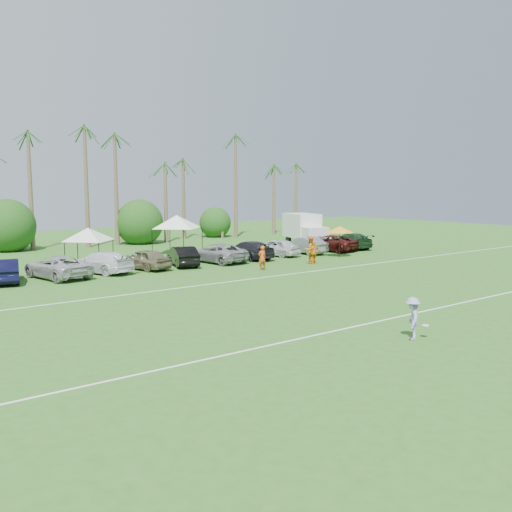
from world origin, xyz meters
TOP-DOWN VIEW (x-y plane):
  - ground at (0.00, 0.00)m, footprint 120.00×120.00m
  - field_lines at (0.00, 8.00)m, footprint 80.00×12.10m
  - palm_tree_4 at (-4.00, 38.00)m, footprint 2.40×2.40m
  - palm_tree_5 at (0.00, 38.00)m, footprint 2.40×2.40m
  - palm_tree_6 at (4.00, 38.00)m, footprint 2.40×2.40m
  - palm_tree_7 at (8.00, 38.00)m, footprint 2.40×2.40m
  - palm_tree_8 at (13.00, 38.00)m, footprint 2.40×2.40m
  - palm_tree_9 at (18.00, 38.00)m, footprint 2.40×2.40m
  - palm_tree_10 at (23.00, 38.00)m, footprint 2.40×2.40m
  - palm_tree_11 at (27.00, 38.00)m, footprint 2.40×2.40m
  - bush_tree_1 at (-6.00, 39.00)m, footprint 4.00×4.00m
  - bush_tree_2 at (6.00, 39.00)m, footprint 4.00×4.00m
  - bush_tree_3 at (16.00, 39.00)m, footprint 4.00×4.00m
  - sideline_player_a at (4.53, 16.56)m, footprint 0.64×0.46m
  - sideline_player_b at (9.36, 17.00)m, footprint 1.08×0.90m
  - sideline_player_c at (9.32, 16.51)m, footprint 1.04×0.64m
  - box_truck at (17.68, 26.53)m, footprint 3.83×6.22m
  - canopy_tent_left at (-4.05, 25.49)m, footprint 3.95×3.95m
  - canopy_tent_right at (4.65, 28.16)m, footprint 4.68×4.68m
  - market_umbrella at (13.74, 18.22)m, footprint 2.24×2.24m
  - frisbee_player at (-2.01, -0.61)m, footprint 1.21×1.12m
  - parked_car_1 at (-10.57, 21.86)m, footprint 2.53×4.53m
  - parked_car_2 at (-7.61, 21.62)m, footprint 3.23×5.43m
  - parked_car_3 at (-4.64, 21.96)m, footprint 3.48×5.25m
  - parked_car_4 at (-1.67, 21.66)m, footprint 2.64×4.43m
  - parked_car_5 at (1.30, 21.60)m, footprint 2.70×4.54m
  - parked_car_6 at (4.27, 21.63)m, footprint 2.91×5.32m
  - parked_car_7 at (7.24, 21.73)m, footprint 2.12×4.93m
  - parked_car_8 at (10.21, 21.87)m, footprint 2.59×4.42m
  - parked_car_9 at (13.17, 21.67)m, footprint 1.56×4.31m
  - parked_car_10 at (16.14, 21.79)m, footprint 3.33×5.46m
  - parked_car_11 at (19.11, 22.02)m, footprint 2.95×5.18m

SIDE VIEW (x-z plane):
  - ground at x=0.00m, z-range 0.00..0.00m
  - field_lines at x=0.00m, z-range 0.00..0.01m
  - parked_car_1 at x=-10.57m, z-range 0.00..1.41m
  - parked_car_2 at x=-7.61m, z-range 0.00..1.41m
  - parked_car_3 at x=-4.64m, z-range 0.00..1.41m
  - parked_car_4 at x=-1.67m, z-range 0.00..1.41m
  - parked_car_5 at x=1.30m, z-range 0.00..1.41m
  - parked_car_6 at x=4.27m, z-range 0.00..1.41m
  - parked_car_7 at x=7.24m, z-range 0.00..1.41m
  - parked_car_8 at x=10.21m, z-range 0.00..1.41m
  - parked_car_9 at x=13.17m, z-range 0.00..1.41m
  - parked_car_10 at x=16.14m, z-range 0.00..1.41m
  - parked_car_11 at x=19.11m, z-range 0.00..1.41m
  - frisbee_player at x=-2.01m, z-range 0.00..1.59m
  - sideline_player_a at x=4.53m, z-range 0.00..1.66m
  - sideline_player_c at x=9.32m, z-range 0.00..1.66m
  - sideline_player_b at x=9.36m, z-range 0.00..1.98m
  - box_truck at x=17.68m, z-range 0.10..3.11m
  - bush_tree_1 at x=-6.00m, z-range -0.20..3.80m
  - bush_tree_2 at x=6.00m, z-range -0.20..3.80m
  - bush_tree_3 at x=16.00m, z-range -0.20..3.80m
  - market_umbrella at x=13.74m, z-range 0.99..3.48m
  - canopy_tent_left at x=-4.05m, z-range 1.14..4.34m
  - canopy_tent_right at x=4.65m, z-range 1.35..5.14m
  - palm_tree_4 at x=-4.00m, z-range 3.03..11.93m
  - palm_tree_8 at x=13.00m, z-range 3.03..11.93m
  - palm_tree_5 at x=0.00m, z-range 3.40..13.30m
  - palm_tree_9 at x=18.00m, z-range 3.40..13.30m
  - palm_tree_6 at x=4.00m, z-range 3.76..14.66m
  - palm_tree_10 at x=23.00m, z-range 3.76..14.66m
  - palm_tree_7 at x=8.00m, z-range 4.11..16.01m
  - palm_tree_11 at x=27.00m, z-range 4.11..16.01m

